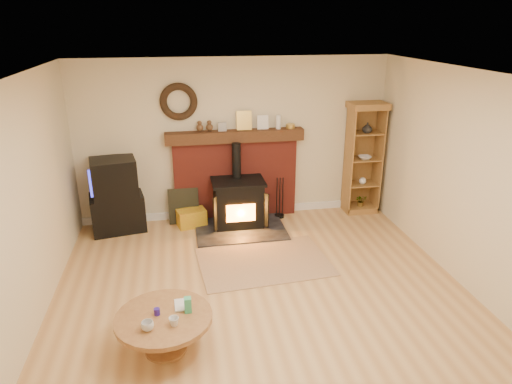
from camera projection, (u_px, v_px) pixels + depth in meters
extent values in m
plane|color=#B5824B|center=(267.00, 308.00, 5.28)|extent=(5.50, 5.50, 0.00)
cube|color=beige|center=(234.00, 140.00, 7.35)|extent=(5.00, 0.02, 2.60)
cube|color=beige|center=(15.00, 221.00, 4.41)|extent=(0.02, 5.50, 2.60)
cube|color=beige|center=(482.00, 189.00, 5.22)|extent=(0.02, 5.50, 2.60)
cube|color=white|center=(270.00, 78.00, 4.35)|extent=(5.00, 5.50, 0.02)
cube|color=white|center=(236.00, 211.00, 7.77)|extent=(5.00, 0.04, 0.12)
torus|color=black|center=(179.00, 102.00, 6.92)|extent=(0.57, 0.11, 0.57)
cube|color=maroon|center=(236.00, 180.00, 7.51)|extent=(2.00, 0.15, 1.30)
cube|color=#342010|center=(235.00, 136.00, 7.21)|extent=(2.20, 0.22, 0.18)
cube|color=#999999|center=(222.00, 127.00, 7.13)|extent=(0.13, 0.05, 0.14)
cube|color=gold|center=(244.00, 120.00, 7.18)|extent=(0.24, 0.06, 0.30)
cube|color=white|center=(263.00, 122.00, 7.24)|extent=(0.18, 0.05, 0.22)
cylinder|color=white|center=(278.00, 122.00, 7.26)|extent=(0.08, 0.08, 0.22)
cylinder|color=gold|center=(290.00, 126.00, 7.32)|extent=(0.14, 0.14, 0.07)
cube|color=black|center=(240.00, 229.00, 7.20)|extent=(1.40, 1.00, 0.03)
cube|color=black|center=(238.00, 203.00, 7.26)|extent=(0.75, 0.53, 0.69)
cube|color=black|center=(238.00, 182.00, 7.13)|extent=(0.82, 0.59, 0.04)
cylinder|color=black|center=(236.00, 161.00, 7.16)|extent=(0.14, 0.14, 0.56)
cube|color=orange|center=(241.00, 213.00, 7.02)|extent=(0.45, 0.02, 0.28)
cube|color=black|center=(218.00, 212.00, 7.01)|extent=(0.18, 0.24, 0.56)
cube|color=black|center=(262.00, 209.00, 7.12)|extent=(0.18, 0.24, 0.56)
cube|color=brown|center=(264.00, 262.00, 6.26)|extent=(1.84, 1.33, 0.01)
cube|color=black|center=(118.00, 212.00, 7.14)|extent=(0.88, 0.68, 0.58)
cube|color=black|center=(114.00, 177.00, 6.93)|extent=(0.74, 0.66, 0.58)
cube|color=#2427CD|center=(108.00, 182.00, 6.66)|extent=(0.52, 0.11, 0.42)
cube|color=brown|center=(359.00, 208.00, 7.94)|extent=(0.54, 0.39, 0.10)
cube|color=brown|center=(359.00, 157.00, 7.80)|extent=(0.54, 0.02, 1.73)
cube|color=brown|center=(348.00, 161.00, 7.59)|extent=(0.02, 0.39, 1.73)
cube|color=brown|center=(378.00, 159.00, 7.67)|extent=(0.02, 0.39, 1.73)
cube|color=brown|center=(368.00, 106.00, 7.30)|extent=(0.60, 0.43, 0.10)
cube|color=brown|center=(361.00, 184.00, 7.78)|extent=(0.50, 0.35, 0.02)
cube|color=brown|center=(363.00, 159.00, 7.62)|extent=(0.50, 0.35, 0.02)
cube|color=brown|center=(366.00, 133.00, 7.46)|extent=(0.50, 0.35, 0.02)
imported|color=white|center=(367.00, 128.00, 7.38)|extent=(0.16, 0.16, 0.17)
imported|color=white|center=(365.00, 158.00, 7.56)|extent=(0.21, 0.21, 0.05)
sphere|color=white|center=(363.00, 181.00, 7.71)|extent=(0.12, 0.12, 0.12)
imported|color=#3EA571|center=(361.00, 201.00, 7.84)|extent=(0.19, 0.16, 0.21)
cube|color=#CACE13|center=(192.00, 218.00, 7.31)|extent=(0.49, 0.37, 0.28)
cube|color=black|center=(184.00, 206.00, 7.38)|extent=(0.49, 0.13, 0.58)
cylinder|color=black|center=(279.00, 216.00, 7.69)|extent=(0.16, 0.16, 0.04)
cylinder|color=black|center=(277.00, 198.00, 7.56)|extent=(0.02, 0.02, 0.70)
cylinder|color=black|center=(280.00, 198.00, 7.57)|extent=(0.02, 0.02, 0.70)
cylinder|color=black|center=(283.00, 197.00, 7.58)|extent=(0.02, 0.02, 0.70)
cylinder|color=brown|center=(166.00, 349.00, 4.60)|extent=(0.42, 0.42, 0.03)
cylinder|color=brown|center=(165.00, 334.00, 4.54)|extent=(0.15, 0.15, 0.33)
cylinder|color=brown|center=(164.00, 318.00, 4.47)|extent=(0.96, 0.96, 0.05)
imported|color=white|center=(148.00, 326.00, 4.24)|extent=(0.12, 0.12, 0.09)
imported|color=white|center=(174.00, 321.00, 4.31)|extent=(0.10, 0.10, 0.09)
imported|color=#4C331E|center=(174.00, 306.00, 4.60)|extent=(0.16, 0.21, 0.02)
cylinder|color=navy|center=(157.00, 312.00, 4.47)|extent=(0.06, 0.06, 0.07)
cube|color=#3EA571|center=(188.00, 305.00, 4.50)|extent=(0.07, 0.07, 0.16)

